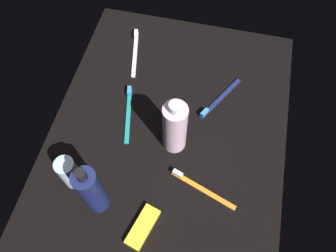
% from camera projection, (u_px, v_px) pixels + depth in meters
% --- Properties ---
extents(ground_plane, '(0.84, 0.64, 0.01)m').
position_uv_depth(ground_plane, '(168.00, 132.00, 0.92)').
color(ground_plane, black).
extents(lotion_bottle, '(0.05, 0.05, 0.21)m').
position_uv_depth(lotion_bottle, '(91.00, 191.00, 0.74)').
color(lotion_bottle, '#171E4F').
rests_on(lotion_bottle, ground_plane).
extents(bodywash_bottle, '(0.06, 0.06, 0.19)m').
position_uv_depth(bodywash_bottle, '(175.00, 127.00, 0.82)').
color(bodywash_bottle, silver).
rests_on(bodywash_bottle, ground_plane).
extents(deodorant_stick, '(0.05, 0.05, 0.11)m').
position_uv_depth(deodorant_stick, '(69.00, 173.00, 0.80)').
color(deodorant_stick, silver).
rests_on(deodorant_stick, ground_plane).
extents(toothbrush_teal, '(0.18, 0.05, 0.02)m').
position_uv_depth(toothbrush_teal, '(128.00, 111.00, 0.94)').
color(toothbrush_teal, teal).
rests_on(toothbrush_teal, ground_plane).
extents(toothbrush_navy, '(0.16, 0.10, 0.02)m').
position_uv_depth(toothbrush_navy, '(218.00, 100.00, 0.96)').
color(toothbrush_navy, navy).
rests_on(toothbrush_navy, ground_plane).
extents(toothbrush_orange, '(0.07, 0.17, 0.02)m').
position_uv_depth(toothbrush_orange, '(199.00, 187.00, 0.83)').
color(toothbrush_orange, orange).
rests_on(toothbrush_orange, ground_plane).
extents(toothbrush_white, '(0.18, 0.05, 0.02)m').
position_uv_depth(toothbrush_white, '(135.00, 51.00, 1.05)').
color(toothbrush_white, white).
rests_on(toothbrush_white, ground_plane).
extents(snack_bar_yellow, '(0.11, 0.07, 0.01)m').
position_uv_depth(snack_bar_yellow, '(142.00, 227.00, 0.78)').
color(snack_bar_yellow, yellow).
rests_on(snack_bar_yellow, ground_plane).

